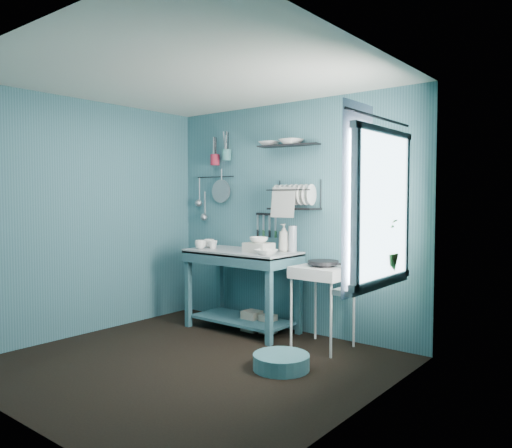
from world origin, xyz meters
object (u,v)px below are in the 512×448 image
Objects in this scene: wash_tub at (259,247)px; colander at (221,191)px; hotplate_stand at (323,307)px; utensil_cup_magenta at (215,160)px; frying_pan at (323,262)px; storage_tin_small at (268,324)px; potted_plant at (380,247)px; floor_basin at (281,362)px; utensil_cup_teal at (227,155)px; water_bottle at (293,239)px; soap_bottle at (284,238)px; mug_mid at (213,245)px; storage_tin_large at (252,321)px; mug_right at (209,243)px; work_counter at (242,290)px; mug_left at (200,245)px; dish_rack at (294,195)px.

colander reaches higher than wash_tub.
hotplate_stand is 2.30m from utensil_cup_magenta.
frying_pan reaches higher than hotplate_stand.
potted_plant is at bearing -20.67° from storage_tin_small.
potted_plant reaches higher than hotplate_stand.
floor_basin is (-0.77, -0.25, -1.01)m from potted_plant.
water_bottle is at bearing -3.95° from utensil_cup_teal.
soap_bottle is 1.30m from utensil_cup_teal.
storage_tin_large is at bearing 12.91° from mug_mid.
mug_right is at bearing 167.88° from potted_plant.
mug_right is at bearing 154.48° from floor_basin.
soap_bottle reaches higher than work_counter.
mug_mid is at bearing -176.37° from wash_tub.
frying_pan is (1.51, 0.16, -0.10)m from mug_left.
floor_basin is at bearing -39.42° from storage_tin_large.
potted_plant is 2.25× the size of storage_tin_large.
mug_right is (-0.02, 0.16, 0.00)m from mug_left.
dish_rack reaches higher than mug_mid.
utensil_cup_magenta is 0.39m from colander.
mug_left is at bearing -168.19° from work_counter.
floor_basin is (0.55, -0.99, -1.43)m from dish_rack.
utensil_cup_teal reaches higher than utensil_cup_magenta.
potted_plant is at bearing -26.24° from soap_bottle.
mug_left is 0.78m from colander.
dish_rack reaches higher than hotplate_stand.
wash_tub is 0.58× the size of floor_basin.
dish_rack is at bearing 82.28° from water_bottle.
soap_bottle is at bearing 124.56° from floor_basin.
mug_left is (-0.48, -0.16, 0.49)m from work_counter.
mug_mid is 0.77× the size of utensil_cup_magenta.
mug_right is 1.19m from dish_rack.
work_counter is at bearing 175.43° from wash_tub.
floor_basin is at bearing -47.00° from storage_tin_small.
utensil_cup_teal is (-1.51, 0.29, 1.57)m from hotplate_stand.
hotplate_stand is (0.78, 0.02, -0.53)m from wash_tub.
water_bottle is 0.96m from storage_tin_small.
wash_tub reaches higher than mug_left.
storage_tin_large is (0.48, 0.11, -0.82)m from mug_mid.
dish_rack is at bearing 13.16° from mug_right.
dish_rack is 1.11m from utensil_cup_teal.
dish_rack is at bearing 18.34° from mug_mid.
utensil_cup_teal is at bearing 90.34° from mug_left.
potted_plant is (0.82, -0.50, 0.24)m from frying_pan.
colander is at bearing 158.31° from wash_tub.
potted_plant is (0.82, -0.50, 0.68)m from hotplate_stand.
utensil_cup_teal is at bearing 165.04° from storage_tin_small.
potted_plant is 1.02× the size of floor_basin.
storage_tin_small is (0.97, -0.21, -1.82)m from utensil_cup_magenta.
utensil_cup_magenta is (-0.19, 0.45, 0.99)m from mug_left.
soap_bottle is 1.00× the size of frying_pan.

